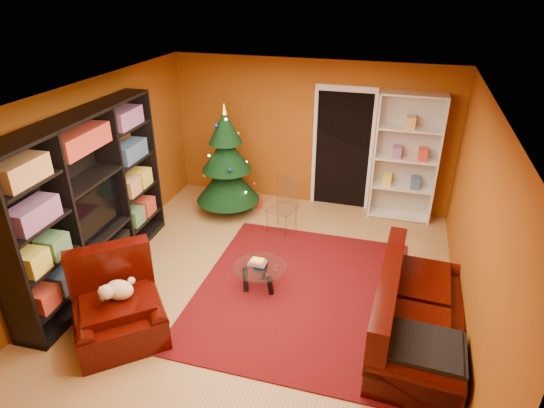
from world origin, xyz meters
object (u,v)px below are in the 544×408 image
(white_bookshelf, at_px, (406,159))
(dog, at_px, (119,290))
(gift_box_green, at_px, (250,200))
(sofa, at_px, (420,309))
(coffee_table, at_px, (260,277))
(rug, at_px, (301,292))
(media_unit, at_px, (89,201))
(christmas_tree, at_px, (227,161))
(acrylic_chair, at_px, (282,209))
(armchair, at_px, (118,308))
(gift_box_red, at_px, (256,201))

(white_bookshelf, height_order, dog, white_bookshelf)
(gift_box_green, xyz_separation_m, sofa, (2.98, -2.70, 0.32))
(white_bookshelf, distance_m, sofa, 3.16)
(white_bookshelf, xyz_separation_m, coffee_table, (-1.70, -2.68, -0.90))
(rug, relative_size, gift_box_green, 12.47)
(white_bookshelf, bearing_deg, gift_box_green, -171.60)
(media_unit, xyz_separation_m, christmas_tree, (1.01, 2.31, -0.19))
(media_unit, distance_m, sofa, 4.35)
(white_bookshelf, bearing_deg, christmas_tree, -166.90)
(white_bookshelf, distance_m, acrylic_chair, 2.24)
(armchair, bearing_deg, gift_box_green, 43.84)
(coffee_table, relative_size, acrylic_chair, 0.87)
(acrylic_chair, bearing_deg, coffee_table, -70.45)
(media_unit, relative_size, gift_box_green, 11.85)
(dog, height_order, coffee_table, dog)
(rug, relative_size, armchair, 3.00)
(armchair, xyz_separation_m, acrylic_chair, (1.15, 2.91, 0.00))
(media_unit, bearing_deg, acrylic_chair, 39.30)
(gift_box_green, height_order, coffee_table, coffee_table)
(white_bookshelf, relative_size, acrylic_chair, 2.70)
(acrylic_chair, bearing_deg, armchair, -96.90)
(rug, bearing_deg, gift_box_green, 123.96)
(rug, xyz_separation_m, dog, (-1.83, -1.33, 0.61))
(armchair, bearing_deg, acrylic_chair, 27.77)
(gift_box_green, xyz_separation_m, white_bookshelf, (2.64, 0.38, 0.96))
(coffee_table, bearing_deg, sofa, -11.12)
(media_unit, height_order, dog, media_unit)
(armchair, xyz_separation_m, sofa, (3.32, 0.92, 0.04))
(white_bookshelf, height_order, acrylic_chair, white_bookshelf)
(christmas_tree, xyz_separation_m, acrylic_chair, (1.11, -0.41, -0.55))
(coffee_table, bearing_deg, white_bookshelf, 57.63)
(rug, height_order, coffee_table, coffee_table)
(gift_box_red, xyz_separation_m, coffee_table, (0.84, -2.33, 0.08))
(dog, bearing_deg, gift_box_red, 42.18)
(rug, distance_m, media_unit, 3.06)
(rug, height_order, media_unit, media_unit)
(gift_box_red, distance_m, coffee_table, 2.48)
(rug, bearing_deg, dog, -144.06)
(rug, height_order, gift_box_green, gift_box_green)
(christmas_tree, relative_size, gift_box_red, 9.41)
(sofa, distance_m, acrylic_chair, 2.95)
(christmas_tree, relative_size, dog, 4.97)
(gift_box_green, bearing_deg, sofa, -42.20)
(christmas_tree, relative_size, coffee_table, 2.76)
(christmas_tree, relative_size, white_bookshelf, 0.89)
(dog, bearing_deg, christmas_tree, 48.64)
(rug, distance_m, white_bookshelf, 3.04)
(armchair, bearing_deg, dog, 45.00)
(gift_box_green, relative_size, white_bookshelf, 0.11)
(gift_box_green, height_order, gift_box_red, gift_box_green)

